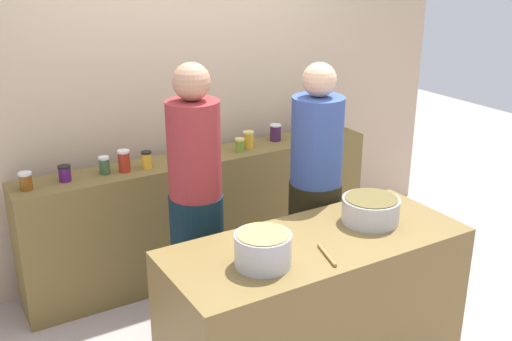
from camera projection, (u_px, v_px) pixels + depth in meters
name	position (u px, v px, depth m)	size (l,w,h in m)	color
storefront_wall	(180.00, 69.00, 4.47)	(4.80, 0.12, 3.00)	tan
display_shelf	(205.00, 214.00, 4.55)	(2.70, 0.36, 0.92)	brown
prep_table	(314.00, 308.00, 3.43)	(1.70, 0.70, 0.85)	brown
preserve_jar_0	(26.00, 181.00, 3.76)	(0.08, 0.08, 0.11)	brown
preserve_jar_1	(65.00, 173.00, 3.90)	(0.08, 0.08, 0.10)	#4E175D
preserve_jar_2	(104.00, 165.00, 4.02)	(0.07, 0.07, 0.12)	#385931
preserve_jar_3	(124.00, 161.00, 4.06)	(0.08, 0.08, 0.15)	#AA2A18
preserve_jar_4	(147.00, 160.00, 4.12)	(0.07, 0.07, 0.12)	gold
preserve_jar_5	(240.00, 145.00, 4.46)	(0.07, 0.07, 0.10)	olive
preserve_jar_6	(249.00, 139.00, 4.54)	(0.08, 0.08, 0.13)	gold
preserve_jar_7	(275.00, 133.00, 4.71)	(0.09, 0.09, 0.13)	#3E1B43
preserve_jar_8	(315.00, 129.00, 4.85)	(0.09, 0.09, 0.10)	gold
preserve_jar_9	(326.00, 123.00, 4.96)	(0.07, 0.07, 0.13)	#B22B28
preserve_jar_10	(338.00, 122.00, 4.98)	(0.08, 0.08, 0.14)	#EDAE16
cooking_pot_left	(263.00, 249.00, 3.00)	(0.29, 0.29, 0.17)	#B7B7BC
cooking_pot_center	(371.00, 210.00, 3.49)	(0.33, 0.33, 0.15)	#B7B7BC
wooden_spoon	(327.00, 255.00, 3.11)	(0.02, 0.02, 0.23)	#9E703D
cook_with_tongs	(197.00, 218.00, 3.67)	(0.33, 0.33, 1.75)	black
cook_in_cap	(315.00, 203.00, 3.95)	(0.34, 0.34, 1.70)	black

